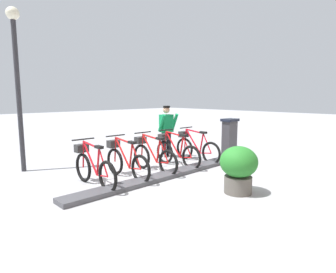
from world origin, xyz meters
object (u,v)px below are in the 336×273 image
payment_kiosk (229,138)px  bike_docked_1 (176,151)px  bike_docked_0 (195,147)px  bike_docked_2 (152,156)px  worker_near_rack (166,129)px  bike_docked_4 (93,167)px  bike_docked_3 (125,161)px  planter_bush (239,167)px  lamp_post (16,67)px

payment_kiosk → bike_docked_1: 1.90m
bike_docked_0 → bike_docked_2: bearing=90.0°
bike_docked_0 → worker_near_rack: worker_near_rack is taller
bike_docked_0 → bike_docked_4: size_ratio=1.00×
bike_docked_1 → worker_near_rack: 1.36m
bike_docked_0 → bike_docked_3: size_ratio=1.00×
bike_docked_1 → bike_docked_2: size_ratio=1.00×
bike_docked_3 → bike_docked_4: size_ratio=1.00×
worker_near_rack → planter_bush: size_ratio=1.71×
worker_near_rack → planter_bush: (-3.54, 1.38, -0.37)m
bike_docked_4 → lamp_post: (2.41, 0.68, 2.26)m
bike_docked_0 → bike_docked_4: 3.45m
bike_docked_0 → bike_docked_3: (0.00, 2.59, 0.00)m
worker_near_rack → bike_docked_4: bearing=108.2°
payment_kiosk → lamp_post: 6.22m
worker_near_rack → lamp_post: bearing=71.3°
lamp_post → payment_kiosk: bearing=-120.4°
payment_kiosk → bike_docked_0: size_ratio=0.74×
bike_docked_1 → worker_near_rack: worker_near_rack is taller
payment_kiosk → worker_near_rack: worker_near_rack is taller
payment_kiosk → bike_docked_1: payment_kiosk is taller
bike_docked_2 → bike_docked_3: size_ratio=1.00×
bike_docked_2 → planter_bush: bearing=-176.3°
payment_kiosk → bike_docked_0: bearing=58.6°
bike_docked_3 → planter_bush: (-2.47, -1.02, 0.11)m
worker_near_rack → payment_kiosk: bearing=-145.7°
lamp_post → bike_docked_2: bearing=-135.0°
planter_bush → bike_docked_0: bearing=-32.4°
payment_kiosk → planter_bush: bearing=127.2°
payment_kiosk → bike_docked_3: size_ratio=0.74×
bike_docked_2 → lamp_post: lamp_post is taller
payment_kiosk → bike_docked_2: payment_kiosk is taller
payment_kiosk → bike_docked_1: bearing=72.4°
bike_docked_1 → bike_docked_3: (0.00, 1.73, 0.00)m
bike_docked_2 → bike_docked_4: 1.73m
bike_docked_2 → lamp_post: 4.09m
bike_docked_4 → lamp_post: 3.37m
bike_docked_1 → planter_bush: (-2.47, 0.70, 0.11)m
bike_docked_2 → worker_near_rack: worker_near_rack is taller
bike_docked_0 → planter_bush: (-2.47, 1.57, 0.11)m
bike_docked_1 → planter_bush: bike_docked_1 is taller
bike_docked_2 → worker_near_rack: 1.94m
worker_near_rack → lamp_post: (1.33, 3.95, 1.78)m
payment_kiosk → bike_docked_1: (0.57, 1.80, -0.24)m
bike_docked_4 → worker_near_rack: size_ratio=1.04×
bike_docked_4 → bike_docked_1: bearing=-90.0°
payment_kiosk → planter_bush: 3.14m
bike_docked_0 → worker_near_rack: bearing=9.8°
bike_docked_0 → bike_docked_1: 0.86m
bike_docked_3 → planter_bush: bearing=-157.5°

